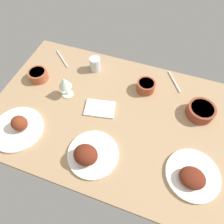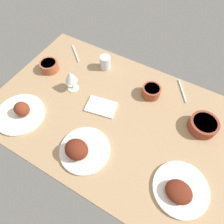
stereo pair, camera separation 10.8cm
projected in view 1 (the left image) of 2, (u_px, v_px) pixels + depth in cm
name	position (u px, v px, depth cm)	size (l,w,h in cm)	color
dining_table	(112.00, 116.00, 114.26)	(140.00, 90.00, 4.00)	tan
plate_far_side	(18.00, 127.00, 105.31)	(27.78, 27.78, 9.93)	white
plate_center_main	(89.00, 154.00, 95.87)	(25.85, 25.85, 10.63)	white
plate_near_viewer	(192.00, 176.00, 91.55)	(25.78, 25.78, 7.17)	white
bowl_potatoes	(201.00, 111.00, 109.70)	(15.23, 15.23, 6.21)	brown
bowl_onions	(146.00, 86.00, 119.36)	(11.11, 11.11, 6.26)	brown
bowl_pasta	(38.00, 75.00, 124.44)	(11.68, 11.68, 6.06)	#A35133
wine_glass	(65.00, 83.00, 111.89)	(7.60, 7.60, 14.00)	silver
water_tumbler	(95.00, 64.00, 127.87)	(7.07, 7.07, 9.09)	silver
folded_napkin	(100.00, 109.00, 113.84)	(17.21, 11.36, 1.20)	white
fork_loose	(62.00, 59.00, 136.52)	(18.61, 0.90, 0.80)	silver
spoon_loose	(174.00, 82.00, 125.15)	(17.95, 0.90, 0.80)	silver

